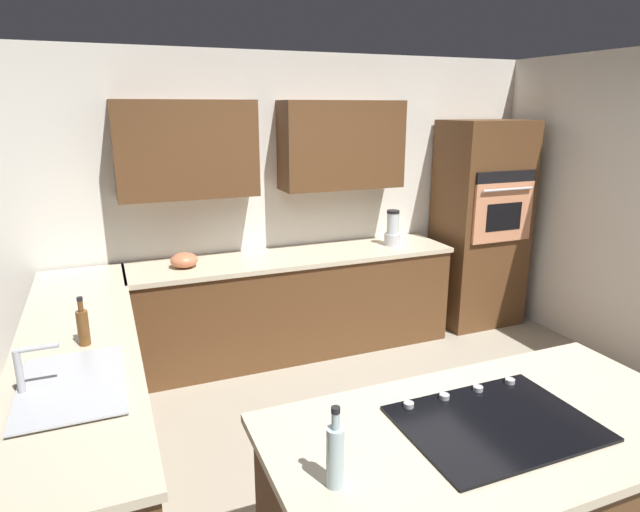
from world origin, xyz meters
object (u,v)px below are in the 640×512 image
at_px(mixing_bowl, 184,260).
at_px(cooktop, 495,422).
at_px(dish_soap_bottle, 83,326).
at_px(blender, 392,230).
at_px(sink_unit, 70,385).
at_px(wall_oven, 480,224).
at_px(oil_bottle, 335,455).

bearing_deg(mixing_bowl, cooktop, 107.03).
relative_size(mixing_bowl, dish_soap_bottle, 0.80).
bearing_deg(blender, cooktop, 68.62).
height_order(sink_unit, mixing_bowl, sink_unit).
distance_m(wall_oven, sink_unit, 4.08).
distance_m(dish_soap_bottle, oil_bottle, 1.74).
relative_size(cooktop, dish_soap_bottle, 2.78).
xyz_separation_m(cooktop, mixing_bowl, (0.83, -2.72, 0.05)).
distance_m(wall_oven, dish_soap_bottle, 3.84).
height_order(mixing_bowl, oil_bottle, oil_bottle).
relative_size(wall_oven, cooktop, 2.66).
distance_m(mixing_bowl, dish_soap_bottle, 1.46).
bearing_deg(mixing_bowl, wall_oven, -179.92).
height_order(sink_unit, oil_bottle, oil_bottle).
bearing_deg(wall_oven, blender, 0.23).
height_order(wall_oven, blender, wall_oven).
xyz_separation_m(sink_unit, cooktop, (-1.61, 0.97, -0.01)).
relative_size(wall_oven, sink_unit, 2.89).
xyz_separation_m(wall_oven, sink_unit, (3.68, 1.76, -0.10)).
bearing_deg(sink_unit, wall_oven, -154.45).
bearing_deg(oil_bottle, blender, -122.84).
xyz_separation_m(wall_oven, cooktop, (2.07, 2.73, -0.11)).
height_order(sink_unit, cooktop, sink_unit).
bearing_deg(oil_bottle, mixing_bowl, -88.29).
height_order(wall_oven, sink_unit, wall_oven).
bearing_deg(cooktop, wall_oven, -127.14).
bearing_deg(mixing_bowl, sink_unit, 66.07).
xyz_separation_m(cooktop, dish_soap_bottle, (1.55, -1.45, 0.10)).
xyz_separation_m(sink_unit, mixing_bowl, (-0.78, -1.75, 0.04)).
bearing_deg(dish_soap_bottle, mixing_bowl, -119.46).
xyz_separation_m(sink_unit, blender, (-2.68, -1.75, 0.12)).
xyz_separation_m(blender, mixing_bowl, (1.90, -0.00, -0.08)).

